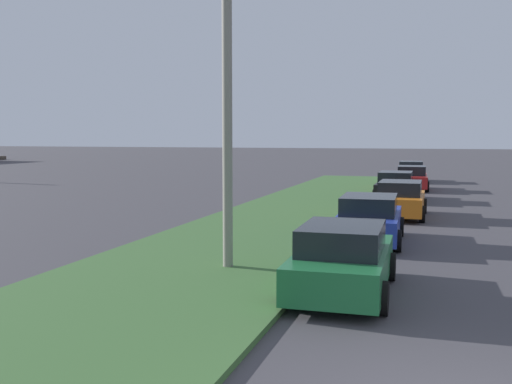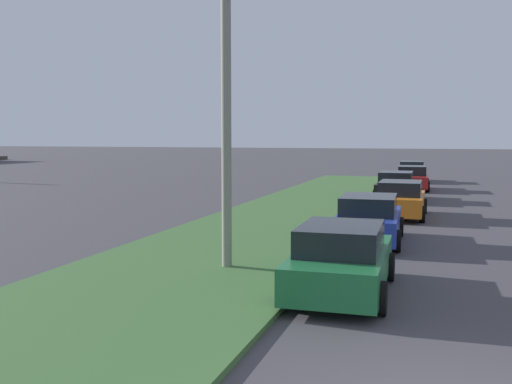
% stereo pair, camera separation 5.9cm
% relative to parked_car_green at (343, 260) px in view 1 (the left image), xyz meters
% --- Properties ---
extents(grass_median, '(60.00, 6.00, 0.12)m').
position_rel_parked_car_green_xyz_m(grass_median, '(4.50, 3.83, -0.66)').
color(grass_median, '#3D6633').
rests_on(grass_median, ground).
extents(parked_car_green, '(4.34, 2.09, 1.47)m').
position_rel_parked_car_green_xyz_m(parked_car_green, '(0.00, 0.00, 0.00)').
color(parked_car_green, '#1E6B38').
rests_on(parked_car_green, ground).
extents(parked_car_blue, '(4.36, 2.13, 1.47)m').
position_rel_parked_car_green_xyz_m(parked_car_blue, '(6.13, 0.13, 0.00)').
color(parked_car_blue, '#23389E').
rests_on(parked_car_blue, ground).
extents(parked_car_orange, '(4.30, 2.03, 1.47)m').
position_rel_parked_car_green_xyz_m(parked_car_orange, '(12.29, -0.43, 0.00)').
color(parked_car_orange, orange).
rests_on(parked_car_orange, ground).
extents(parked_car_black, '(4.31, 2.04, 1.47)m').
position_rel_parked_car_green_xyz_m(parked_car_black, '(18.68, 0.18, 0.00)').
color(parked_car_black, black).
rests_on(parked_car_black, ground).
extents(parked_car_red, '(4.37, 2.15, 1.47)m').
position_rel_parked_car_green_xyz_m(parked_car_red, '(24.80, -0.35, 0.00)').
color(parked_car_red, red).
rests_on(parked_car_red, ground).
extents(parked_car_silver, '(4.40, 2.21, 1.47)m').
position_rel_parked_car_green_xyz_m(parked_car_silver, '(31.58, 0.00, 0.00)').
color(parked_car_silver, '#B2B5BA').
rests_on(parked_car_silver, ground).
extents(streetlight, '(0.93, 2.84, 7.50)m').
position_rel_parked_car_green_xyz_m(streetlight, '(1.31, 2.64, 3.67)').
color(streetlight, gray).
rests_on(streetlight, ground).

